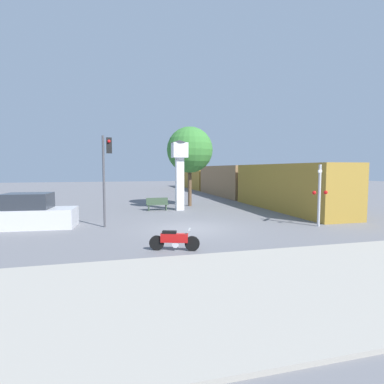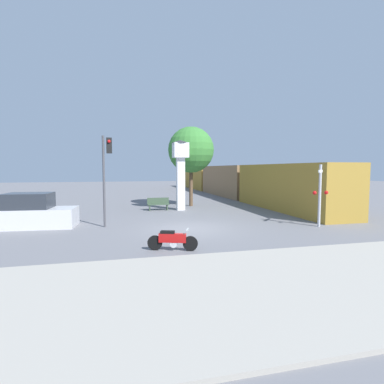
{
  "view_description": "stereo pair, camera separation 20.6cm",
  "coord_description": "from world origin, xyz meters",
  "views": [
    {
      "loc": [
        -3.63,
        -14.59,
        3.04
      ],
      "look_at": [
        0.45,
        1.43,
        1.76
      ],
      "focal_mm": 28.0,
      "sensor_mm": 36.0,
      "label": 1
    },
    {
      "loc": [
        -3.43,
        -14.64,
        3.04
      ],
      "look_at": [
        0.45,
        1.43,
        1.76
      ],
      "focal_mm": 28.0,
      "sensor_mm": 36.0,
      "label": 2
    }
  ],
  "objects": [
    {
      "name": "bench",
      "position": [
        -0.71,
        7.21,
        0.49
      ],
      "size": [
        1.6,
        0.44,
        0.92
      ],
      "color": "#384C38",
      "rests_on": "ground_plane"
    },
    {
      "name": "street_tree",
      "position": [
        2.24,
        9.16,
        4.57
      ],
      "size": [
        3.73,
        3.73,
        6.45
      ],
      "color": "brown",
      "rests_on": "ground_plane"
    },
    {
      "name": "parked_car",
      "position": [
        -7.89,
        2.26,
        0.75
      ],
      "size": [
        4.33,
        2.11,
        1.8
      ],
      "rotation": [
        0.0,
        0.0,
        -0.08
      ],
      "color": "silver",
      "rests_on": "ground_plane"
    },
    {
      "name": "motorcycle",
      "position": [
        -1.57,
        -3.82,
        0.4
      ],
      "size": [
        1.82,
        0.73,
        0.83
      ],
      "rotation": [
        0.0,
        0.0,
        -0.33
      ],
      "color": "black",
      "rests_on": "ground_plane"
    },
    {
      "name": "railroad_crossing_signal",
      "position": [
        6.76,
        -1.04,
        1.8
      ],
      "size": [
        0.9,
        0.82,
        3.27
      ],
      "color": "#B7B7BC",
      "rests_on": "ground_plane"
    },
    {
      "name": "ground_plane",
      "position": [
        0.0,
        0.0,
        0.0
      ],
      "size": [
        120.0,
        120.0,
        0.0
      ],
      "primitive_type": "plane",
      "color": "slate"
    },
    {
      "name": "freight_train",
      "position": [
        8.77,
        17.9,
        1.7
      ],
      "size": [
        2.8,
        37.28,
        3.4
      ],
      "color": "olive",
      "rests_on": "ground_plane"
    },
    {
      "name": "sidewalk_strip",
      "position": [
        0.0,
        -7.82,
        0.05
      ],
      "size": [
        36.0,
        6.0,
        0.1
      ],
      "color": "#9E998E",
      "rests_on": "ground_plane"
    },
    {
      "name": "traffic_light",
      "position": [
        -4.1,
        1.5,
        3.24
      ],
      "size": [
        0.5,
        0.35,
        4.75
      ],
      "color": "#47474C",
      "rests_on": "ground_plane"
    },
    {
      "name": "clock_tower",
      "position": [
        0.93,
        6.99,
        3.4
      ],
      "size": [
        1.29,
        1.29,
        5.14
      ],
      "color": "white",
      "rests_on": "ground_plane"
    }
  ]
}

